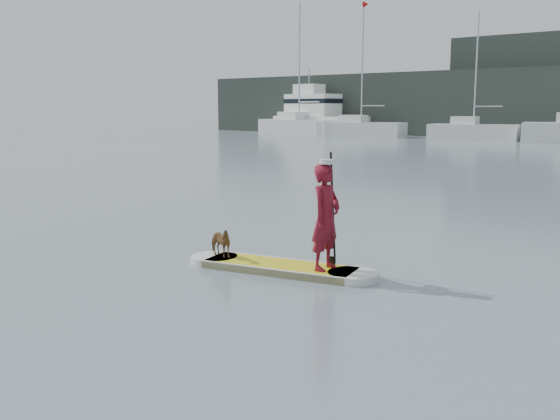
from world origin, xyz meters
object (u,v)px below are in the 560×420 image
Objects in this scene: dog at (219,242)px; sailboat_a at (299,126)px; sailboat_b at (360,128)px; paddler at (326,217)px; motor_yacht_b at (317,116)px; sailboat_c at (472,131)px; paddleboard at (280,267)px.

sailboat_a is at bearing 45.81° from dog.
paddler is at bearing -65.77° from sailboat_b.
motor_yacht_b is at bearing 154.66° from sailboat_b.
sailboat_a is at bearing 172.47° from sailboat_c.
paddler is at bearing -48.82° from motor_yacht_b.
sailboat_c reaches higher than motor_yacht_b.
sailboat_c is (-12.27, 42.93, 0.39)m from dog.
paddler is at bearing -79.67° from sailboat_c.
paddler is 52.98m from sailboat_a.
paddleboard is 0.26× the size of sailboat_a.
paddler is 44.80m from sailboat_c.
sailboat_c is (-14.15, 42.51, -0.19)m from paddler.
sailboat_b reaches higher than motor_yacht_b.
sailboat_c is at bearing 5.45° from sailboat_a.
paddleboard is at bearing -49.59° from motor_yacht_b.
paddleboard is 5.44× the size of dog.
sailboat_c is at bearing -0.33° from motor_yacht_b.
sailboat_b reaches higher than sailboat_c.
paddler is 2.01m from dog.
sailboat_a is at bearing 113.72° from paddleboard.
dog is at bearing 99.98° from paddler.
paddler is at bearing -0.00° from paddleboard.
paddler is 2.76× the size of dog.
sailboat_b reaches higher than dog.
sailboat_b is 1.17× the size of sailboat_c.
sailboat_a is at bearing -102.69° from motor_yacht_b.
dog is 48.28m from sailboat_b.
motor_yacht_b is (-6.49, 2.27, 1.02)m from sailboat_b.
paddleboard is 53.99m from motor_yacht_b.
dog is 53.57m from motor_yacht_b.
sailboat_a is (-31.07, 42.51, 0.83)m from paddleboard.
dog is (-1.12, -0.25, 0.31)m from paddleboard.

